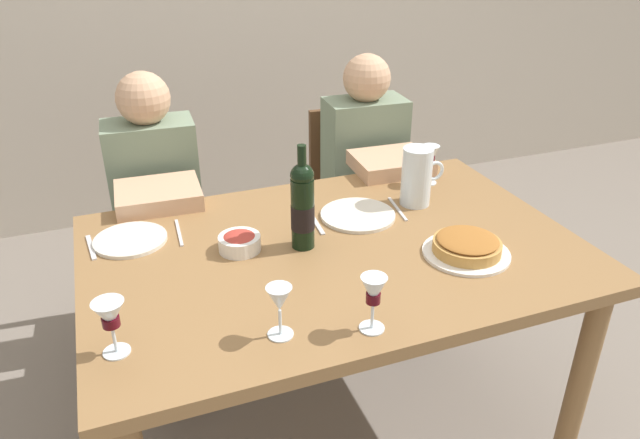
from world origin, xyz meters
name	(u,v)px	position (x,y,z in m)	size (l,w,h in m)	color
ground_plane	(332,426)	(0.00, 0.00, 0.00)	(8.00, 8.00, 0.00)	slate
dining_table	(334,272)	(0.00, 0.00, 0.67)	(1.50, 1.00, 0.76)	olive
wine_bottle	(303,206)	(-0.09, 0.04, 0.90)	(0.07, 0.07, 0.33)	black
water_pitcher	(417,180)	(0.38, 0.18, 0.85)	(0.16, 0.10, 0.21)	silver
baked_tart	(467,246)	(0.35, -0.18, 0.79)	(0.26, 0.26, 0.06)	white
salad_bowl	(240,242)	(-0.28, 0.08, 0.79)	(0.13, 0.13, 0.06)	white
wine_glass_left_diner	(279,301)	(-0.28, -0.35, 0.86)	(0.06, 0.06, 0.14)	silver
wine_glass_right_diner	(430,157)	(0.51, 0.32, 0.87)	(0.07, 0.07, 0.15)	silver
wine_glass_centre	(110,317)	(-0.66, -0.28, 0.86)	(0.07, 0.07, 0.14)	silver
wine_glass_spare	(373,293)	(-0.07, -0.41, 0.87)	(0.07, 0.07, 0.15)	silver
dinner_plate_left_setting	(130,240)	(-0.58, 0.26, 0.77)	(0.23, 0.23, 0.01)	silver
dinner_plate_right_setting	(358,215)	(0.15, 0.16, 0.77)	(0.25, 0.25, 0.01)	silver
fork_left_setting	(91,247)	(-0.70, 0.26, 0.76)	(0.16, 0.01, 0.01)	silver
knife_left_setting	(179,233)	(-0.43, 0.26, 0.76)	(0.18, 0.01, 0.01)	silver
knife_right_setting	(398,209)	(0.30, 0.16, 0.76)	(0.18, 0.01, 0.01)	silver
spoon_right_setting	(316,223)	(0.00, 0.16, 0.76)	(0.16, 0.01, 0.01)	silver
chair_left	(159,219)	(-0.45, 0.91, 0.50)	(0.42, 0.42, 0.87)	brown
diner_left	(161,219)	(-0.46, 0.67, 0.62)	(0.35, 0.51, 1.16)	gray
chair_right	(353,190)	(0.45, 0.89, 0.50)	(0.42, 0.42, 0.87)	brown
diner_right	(373,187)	(0.44, 0.65, 0.62)	(0.35, 0.52, 1.16)	gray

